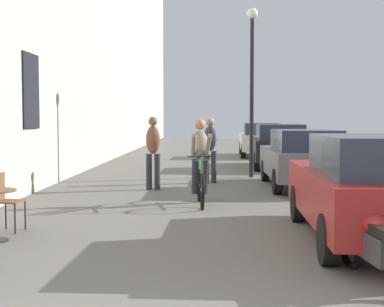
{
  "coord_description": "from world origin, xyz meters",
  "views": [
    {
      "loc": [
        0.8,
        -2.9,
        1.71
      ],
      "look_at": [
        0.45,
        10.14,
        0.89
      ],
      "focal_mm": 51.93,
      "sensor_mm": 36.0,
      "label": 1
    }
  ],
  "objects_px": {
    "street_lamp": "(252,71)",
    "parked_car_third": "(278,145)",
    "pedestrian_near": "(153,149)",
    "cafe_chair_mid_toward_street": "(5,197)",
    "parked_car_second": "(302,158)",
    "cyclist_on_bicycle": "(200,164)",
    "parked_car_nearest": "(370,187)",
    "parked_motorcycle": "(377,246)",
    "parked_car_fourth": "(260,139)",
    "pedestrian_mid": "(210,146)"
  },
  "relations": [
    {
      "from": "parked_motorcycle",
      "to": "parked_car_second",
      "type": "bearing_deg",
      "value": 85.62
    },
    {
      "from": "cyclist_on_bicycle",
      "to": "parked_car_fourth",
      "type": "relative_size",
      "value": 0.41
    },
    {
      "from": "parked_car_nearest",
      "to": "parked_motorcycle",
      "type": "relative_size",
      "value": 1.98
    },
    {
      "from": "pedestrian_near",
      "to": "parked_car_nearest",
      "type": "height_order",
      "value": "pedestrian_near"
    },
    {
      "from": "cafe_chair_mid_toward_street",
      "to": "parked_car_fourth",
      "type": "distance_m",
      "value": 17.83
    },
    {
      "from": "street_lamp",
      "to": "parked_car_third",
      "type": "xyz_separation_m",
      "value": [
        1.18,
        3.1,
        -2.32
      ]
    },
    {
      "from": "pedestrian_mid",
      "to": "parked_car_fourth",
      "type": "distance_m",
      "value": 10.75
    },
    {
      "from": "parked_car_third",
      "to": "street_lamp",
      "type": "bearing_deg",
      "value": -110.82
    },
    {
      "from": "cafe_chair_mid_toward_street",
      "to": "parked_car_third",
      "type": "distance_m",
      "value": 12.37
    },
    {
      "from": "parked_car_second",
      "to": "parked_motorcycle",
      "type": "relative_size",
      "value": 1.9
    },
    {
      "from": "street_lamp",
      "to": "cafe_chair_mid_toward_street",
      "type": "bearing_deg",
      "value": -118.72
    },
    {
      "from": "parked_car_nearest",
      "to": "parked_motorcycle",
      "type": "height_order",
      "value": "parked_car_nearest"
    },
    {
      "from": "parked_motorcycle",
      "to": "parked_car_fourth",
      "type": "bearing_deg",
      "value": 88.02
    },
    {
      "from": "cafe_chair_mid_toward_street",
      "to": "cyclist_on_bicycle",
      "type": "distance_m",
      "value": 4.04
    },
    {
      "from": "cyclist_on_bicycle",
      "to": "parked_car_fourth",
      "type": "bearing_deg",
      "value": 79.79
    },
    {
      "from": "pedestrian_mid",
      "to": "parked_car_third",
      "type": "height_order",
      "value": "pedestrian_mid"
    },
    {
      "from": "pedestrian_mid",
      "to": "parked_car_nearest",
      "type": "xyz_separation_m",
      "value": [
        2.17,
        -7.08,
        -0.21
      ]
    },
    {
      "from": "parked_car_fourth",
      "to": "cafe_chair_mid_toward_street",
      "type": "bearing_deg",
      "value": -107.9
    },
    {
      "from": "pedestrian_near",
      "to": "street_lamp",
      "type": "relative_size",
      "value": 0.36
    },
    {
      "from": "cyclist_on_bicycle",
      "to": "street_lamp",
      "type": "relative_size",
      "value": 0.36
    },
    {
      "from": "cafe_chair_mid_toward_street",
      "to": "parked_car_nearest",
      "type": "distance_m",
      "value": 5.35
    },
    {
      "from": "parked_car_nearest",
      "to": "parked_motorcycle",
      "type": "distance_m",
      "value": 2.1
    },
    {
      "from": "parked_car_fourth",
      "to": "parked_motorcycle",
      "type": "xyz_separation_m",
      "value": [
        -0.68,
        -19.57,
        -0.38
      ]
    },
    {
      "from": "parked_car_third",
      "to": "parked_motorcycle",
      "type": "distance_m",
      "value": 13.69
    },
    {
      "from": "street_lamp",
      "to": "parked_car_fourth",
      "type": "xyz_separation_m",
      "value": [
        1.12,
        9.01,
        -2.32
      ]
    },
    {
      "from": "pedestrian_mid",
      "to": "parked_car_second",
      "type": "distance_m",
      "value": 2.5
    },
    {
      "from": "parked_car_nearest",
      "to": "pedestrian_near",
      "type": "bearing_deg",
      "value": 122.28
    },
    {
      "from": "pedestrian_near",
      "to": "cafe_chair_mid_toward_street",
      "type": "bearing_deg",
      "value": -109.38
    },
    {
      "from": "pedestrian_near",
      "to": "parked_car_fourth",
      "type": "distance_m",
      "value": 12.52
    },
    {
      "from": "pedestrian_near",
      "to": "parked_car_fourth",
      "type": "xyz_separation_m",
      "value": [
        3.72,
        11.95,
        -0.2
      ]
    },
    {
      "from": "street_lamp",
      "to": "parked_car_nearest",
      "type": "distance_m",
      "value": 8.93
    },
    {
      "from": "pedestrian_mid",
      "to": "parked_car_fourth",
      "type": "relative_size",
      "value": 0.4
    },
    {
      "from": "cyclist_on_bicycle",
      "to": "parked_car_third",
      "type": "distance_m",
      "value": 8.68
    },
    {
      "from": "street_lamp",
      "to": "parked_car_second",
      "type": "distance_m",
      "value": 3.58
    },
    {
      "from": "pedestrian_near",
      "to": "pedestrian_mid",
      "type": "xyz_separation_m",
      "value": [
        1.38,
        1.46,
        -0.01
      ]
    },
    {
      "from": "parked_car_nearest",
      "to": "parked_car_fourth",
      "type": "bearing_deg",
      "value": 89.45
    },
    {
      "from": "cafe_chair_mid_toward_street",
      "to": "pedestrian_near",
      "type": "relative_size",
      "value": 0.51
    },
    {
      "from": "cyclist_on_bicycle",
      "to": "street_lamp",
      "type": "bearing_deg",
      "value": 74.5
    },
    {
      "from": "parked_car_second",
      "to": "parked_car_third",
      "type": "xyz_separation_m",
      "value": [
        0.11,
        5.58,
        0.04
      ]
    },
    {
      "from": "cafe_chair_mid_toward_street",
      "to": "pedestrian_near",
      "type": "bearing_deg",
      "value": 70.62
    },
    {
      "from": "parked_car_second",
      "to": "pedestrian_near",
      "type": "bearing_deg",
      "value": -172.77
    },
    {
      "from": "cyclist_on_bicycle",
      "to": "pedestrian_mid",
      "type": "bearing_deg",
      "value": 86.6
    },
    {
      "from": "cafe_chair_mid_toward_street",
      "to": "parked_car_fourth",
      "type": "bearing_deg",
      "value": 72.1
    },
    {
      "from": "street_lamp",
      "to": "parked_car_nearest",
      "type": "bearing_deg",
      "value": -83.66
    },
    {
      "from": "parked_car_nearest",
      "to": "parked_car_second",
      "type": "xyz_separation_m",
      "value": [
        0.11,
        6.08,
        -0.02
      ]
    },
    {
      "from": "parked_car_third",
      "to": "cafe_chair_mid_toward_street",
      "type": "bearing_deg",
      "value": -116.61
    },
    {
      "from": "pedestrian_near",
      "to": "street_lamp",
      "type": "xyz_separation_m",
      "value": [
        2.6,
        2.95,
        2.11
      ]
    },
    {
      "from": "parked_car_third",
      "to": "parked_car_fourth",
      "type": "distance_m",
      "value": 5.91
    },
    {
      "from": "street_lamp",
      "to": "parked_motorcycle",
      "type": "xyz_separation_m",
      "value": [
        0.44,
        -10.57,
        -2.7
      ]
    },
    {
      "from": "cafe_chair_mid_toward_street",
      "to": "parked_motorcycle",
      "type": "distance_m",
      "value": 5.47
    }
  ]
}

